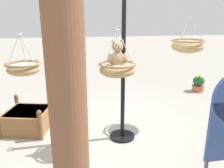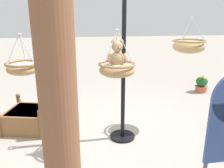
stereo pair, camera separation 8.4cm
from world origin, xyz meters
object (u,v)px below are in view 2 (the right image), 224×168
(greenhouse_pillar_right, at_px, (60,123))
(wooden_planter_box, at_px, (29,118))
(hanging_basket_left_high, at_px, (189,46))
(hanging_basket_right_low, at_px, (23,67))
(teddy_bear, at_px, (117,57))
(hanging_basket_with_teddy, at_px, (117,69))
(display_pole_central, at_px, (123,96))
(potted_plant_bushy_green, at_px, (201,84))

(greenhouse_pillar_right, xyz_separation_m, wooden_planter_box, (0.85, -2.98, -1.28))
(hanging_basket_left_high, relative_size, hanging_basket_right_low, 1.19)
(hanging_basket_left_high, xyz_separation_m, hanging_basket_right_low, (2.70, 0.86, -0.12))
(teddy_bear, distance_m, greenhouse_pillar_right, 2.20)
(hanging_basket_with_teddy, xyz_separation_m, wooden_planter_box, (1.56, -0.87, -1.11))
(hanging_basket_with_teddy, relative_size, hanging_basket_right_low, 1.35)
(teddy_bear, bearing_deg, wooden_planter_box, -29.87)
(display_pole_central, bearing_deg, hanging_basket_with_teddy, 59.04)
(greenhouse_pillar_right, bearing_deg, hanging_basket_right_low, -71.85)
(teddy_bear, height_order, wooden_planter_box, teddy_bear)
(hanging_basket_right_low, height_order, potted_plant_bushy_green, hanging_basket_right_low)
(potted_plant_bushy_green, bearing_deg, hanging_basket_with_teddy, 40.20)
(hanging_basket_right_low, relative_size, potted_plant_bushy_green, 1.07)
(display_pole_central, distance_m, wooden_planter_box, 1.90)
(teddy_bear, bearing_deg, potted_plant_bushy_green, -139.54)
(greenhouse_pillar_right, bearing_deg, wooden_planter_box, -74.08)
(hanging_basket_with_teddy, xyz_separation_m, hanging_basket_right_low, (1.29, 0.32, 0.14))
(display_pole_central, xyz_separation_m, wooden_planter_box, (1.71, -0.62, -0.57))
(hanging_basket_left_high, height_order, hanging_basket_right_low, hanging_basket_left_high)
(hanging_basket_left_high, bearing_deg, greenhouse_pillar_right, 51.34)
(potted_plant_bushy_green, bearing_deg, greenhouse_pillar_right, 51.71)
(hanging_basket_right_low, bearing_deg, hanging_basket_with_teddy, -166.11)
(display_pole_central, height_order, hanging_basket_left_high, display_pole_central)
(hanging_basket_with_teddy, bearing_deg, teddy_bear, 90.00)
(display_pole_central, height_order, greenhouse_pillar_right, greenhouse_pillar_right)
(display_pole_central, xyz_separation_m, hanging_basket_left_high, (-1.26, -0.29, 0.80))
(greenhouse_pillar_right, bearing_deg, display_pole_central, -110.02)
(hanging_basket_left_high, xyz_separation_m, greenhouse_pillar_right, (2.11, 2.64, -0.08))
(hanging_basket_left_high, distance_m, wooden_planter_box, 3.28)
(display_pole_central, relative_size, greenhouse_pillar_right, 0.81)
(display_pole_central, xyz_separation_m, teddy_bear, (0.15, 0.27, 0.74))
(teddy_bear, relative_size, greenhouse_pillar_right, 0.14)
(greenhouse_pillar_right, xyz_separation_m, potted_plant_bushy_green, (-3.58, -4.53, -1.27))
(wooden_planter_box, bearing_deg, hanging_basket_left_high, 173.53)
(hanging_basket_with_teddy, bearing_deg, potted_plant_bushy_green, -139.80)
(potted_plant_bushy_green, bearing_deg, hanging_basket_right_low, 33.39)
(hanging_basket_with_teddy, bearing_deg, hanging_basket_left_high, -159.10)
(teddy_bear, bearing_deg, display_pole_central, -118.87)
(display_pole_central, height_order, teddy_bear, display_pole_central)
(hanging_basket_with_teddy, bearing_deg, hanging_basket_right_low, 13.89)
(wooden_planter_box, bearing_deg, hanging_basket_with_teddy, 150.75)
(hanging_basket_left_high, height_order, potted_plant_bushy_green, hanging_basket_left_high)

